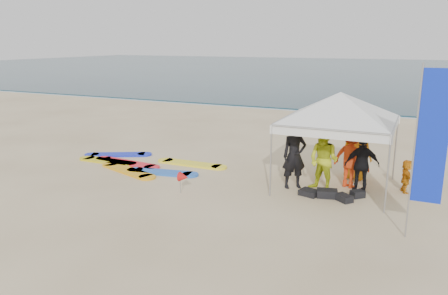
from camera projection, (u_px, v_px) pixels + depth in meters
ground at (160, 214)px, 10.99m from camera, size 120.00×120.00×0.00m
ocean at (382, 70)px, 64.04m from camera, size 160.00×84.00×0.08m
shoreline_foam at (319, 111)px, 27.09m from camera, size 160.00×1.20×0.01m
person_black_a at (294, 156)px, 12.74m from camera, size 0.85×0.79×1.95m
person_yellow at (324, 160)px, 12.47m from camera, size 1.07×0.95×1.84m
person_orange_a at (351, 158)px, 12.82m from camera, size 1.33×1.06×1.80m
person_black_b at (362, 165)px, 12.35m from camera, size 1.04×0.68×1.65m
person_orange_b at (357, 150)px, 13.59m from camera, size 1.05×0.82×1.89m
person_seated at (406, 176)px, 12.45m from camera, size 0.55×0.94×0.96m
canopy_tent at (341, 92)px, 12.32m from camera, size 4.29×4.29×3.24m
feather_flag at (430, 139)px, 9.05m from camera, size 0.64×0.04×3.82m
marker_pennant at (184, 177)px, 12.31m from camera, size 0.28×0.28×0.64m
gear_pile at (330, 194)px, 12.11m from camera, size 1.78×0.93×0.22m
surfboard_spread at (139, 164)px, 15.30m from camera, size 5.22×2.87×0.07m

